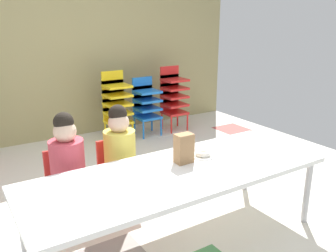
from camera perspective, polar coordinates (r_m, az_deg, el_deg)
name	(u,v)px	position (r m, az deg, el deg)	size (l,w,h in m)	color
ground_plane	(142,212)	(3.13, -4.26, -13.63)	(5.49, 4.73, 0.02)	silver
back_wall	(52,44)	(4.92, -18.08, 12.38)	(5.49, 0.10, 2.51)	tan
craft_table	(178,176)	(2.52, 1.69, -7.99)	(2.17, 0.80, 0.56)	white
seated_child_near_camera	(67,160)	(2.80, -15.94, -5.20)	(0.33, 0.33, 0.92)	red
seated_child_middle_seat	(119,149)	(2.94, -7.83, -3.64)	(0.32, 0.32, 0.92)	red
kid_chair_yellow_stack	(116,102)	(4.73, -8.30, 3.79)	(0.32, 0.30, 0.92)	yellow
kid_chair_blue_stack	(146,103)	(4.93, -3.57, 3.76)	(0.32, 0.30, 0.80)	blue
kid_chair_red_stack	(173,95)	(5.14, 0.82, 5.04)	(0.32, 0.30, 0.92)	red
paper_bag_brown	(184,148)	(2.60, 2.57, -3.61)	(0.13, 0.09, 0.22)	#9E754C
paper_plate_near_edge	(203,156)	(2.75, 5.65, -4.81)	(0.18, 0.18, 0.01)	white
donut_powdered_on_plate	(203,153)	(2.75, 5.66, -4.38)	(0.12, 0.12, 0.04)	white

